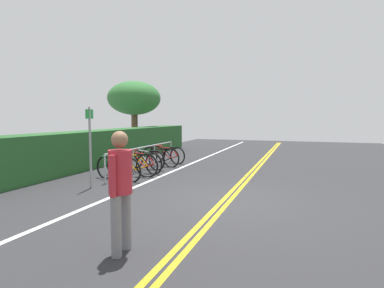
{
  "coord_description": "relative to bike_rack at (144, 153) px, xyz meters",
  "views": [
    {
      "loc": [
        -6.9,
        -1.58,
        1.88
      ],
      "look_at": [
        2.13,
        1.56,
        1.06
      ],
      "focal_mm": 29.83,
      "sensor_mm": 36.0,
      "label": 1
    }
  ],
  "objects": [
    {
      "name": "sign_post_near",
      "position": [
        -2.95,
        0.03,
        0.66
      ],
      "size": [
        0.36,
        0.09,
        2.13
      ],
      "color": "gray",
      "rests_on": "ground_plane"
    },
    {
      "name": "hedge_backdrop",
      "position": [
        1.5,
        2.39,
        0.04
      ],
      "size": [
        13.74,
        1.16,
        1.35
      ],
      "primitive_type": "cube",
      "color": "#235626",
      "rests_on": "ground_plane"
    },
    {
      "name": "centre_line_yellow_inner",
      "position": [
        -3.02,
        -3.71,
        -0.63
      ],
      "size": [
        33.85,
        0.1,
        0.0
      ],
      "primitive_type": "cube",
      "color": "gold",
      "rests_on": "ground_plane"
    },
    {
      "name": "bicycle_1",
      "position": [
        -1.1,
        -0.12,
        -0.26
      ],
      "size": [
        0.46,
        1.87,
        0.79
      ],
      "color": "black",
      "rests_on": "ground_plane"
    },
    {
      "name": "bike_lane_stripe_white",
      "position": [
        -3.02,
        -1.01,
        -0.63
      ],
      "size": [
        33.85,
        0.12,
        0.0
      ],
      "primitive_type": "cube",
      "color": "white",
      "rests_on": "ground_plane"
    },
    {
      "name": "pedestrian",
      "position": [
        -6.21,
        -2.89,
        0.34
      ],
      "size": [
        0.49,
        0.32,
        1.69
      ],
      "color": "slate",
      "rests_on": "ground_plane"
    },
    {
      "name": "bicycle_2",
      "position": [
        -0.42,
        -0.11,
        -0.28
      ],
      "size": [
        0.62,
        1.77,
        0.75
      ],
      "color": "black",
      "rests_on": "ground_plane"
    },
    {
      "name": "bicycle_0",
      "position": [
        -1.8,
        -0.07,
        -0.28
      ],
      "size": [
        0.52,
        1.75,
        0.75
      ],
      "color": "black",
      "rests_on": "ground_plane"
    },
    {
      "name": "bicycle_5",
      "position": [
        1.9,
        -0.03,
        -0.29
      ],
      "size": [
        0.52,
        1.71,
        0.73
      ],
      "color": "black",
      "rests_on": "ground_plane"
    },
    {
      "name": "bicycle_3",
      "position": [
        0.32,
        0.11,
        -0.28
      ],
      "size": [
        0.57,
        1.7,
        0.75
      ],
      "color": "black",
      "rests_on": "ground_plane"
    },
    {
      "name": "ground_plane",
      "position": [
        -3.02,
        -3.63,
        -0.66
      ],
      "size": [
        37.61,
        13.78,
        0.05
      ],
      "primitive_type": "cube",
      "color": "#2B2B2D"
    },
    {
      "name": "bicycle_4",
      "position": [
        1.06,
        -0.11,
        -0.27
      ],
      "size": [
        0.52,
        1.73,
        0.77
      ],
      "color": "black",
      "rests_on": "ground_plane"
    },
    {
      "name": "centre_line_yellow_outer",
      "position": [
        -3.02,
        -3.55,
        -0.63
      ],
      "size": [
        33.85,
        0.1,
        0.0
      ],
      "primitive_type": "cube",
      "color": "gold",
      "rests_on": "ground_plane"
    },
    {
      "name": "bike_rack",
      "position": [
        0.0,
        0.0,
        0.0
      ],
      "size": [
        4.79,
        0.05,
        0.85
      ],
      "color": "#9EA0A5",
      "rests_on": "ground_plane"
    },
    {
      "name": "tree_mid",
      "position": [
        6.18,
        3.85,
        2.27
      ],
      "size": [
        2.98,
        2.98,
        3.89
      ],
      "color": "brown",
      "rests_on": "ground_plane"
    }
  ]
}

